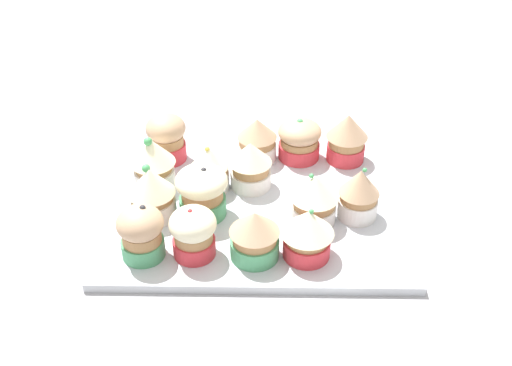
# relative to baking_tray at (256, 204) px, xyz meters

# --- Properties ---
(ground_plane) EXTENTS (1.80, 1.80, 0.03)m
(ground_plane) POSITION_rel_baking_tray_xyz_m (0.00, 0.00, -0.02)
(ground_plane) COLOR #9E9EA3
(baking_tray) EXTENTS (0.33, 0.40, 0.01)m
(baking_tray) POSITION_rel_baking_tray_xyz_m (0.00, 0.00, 0.00)
(baking_tray) COLOR silver
(baking_tray) RESTS_ON ground_plane
(cupcake_0) EXTENTS (0.06, 0.06, 0.07)m
(cupcake_0) POSITION_rel_baking_tray_xyz_m (-0.10, -0.13, 0.04)
(cupcake_0) COLOR #D1333D
(cupcake_0) RESTS_ON baking_tray
(cupcake_1) EXTENTS (0.06, 0.06, 0.08)m
(cupcake_1) POSITION_rel_baking_tray_xyz_m (-0.03, -0.14, 0.05)
(cupcake_1) COLOR white
(cupcake_1) RESTS_ON baking_tray
(cupcake_2) EXTENTS (0.06, 0.06, 0.08)m
(cupcake_2) POSITION_rel_baking_tray_xyz_m (0.03, -0.14, 0.04)
(cupcake_2) COLOR white
(cupcake_2) RESTS_ON baking_tray
(cupcake_3) EXTENTS (0.06, 0.06, 0.07)m
(cupcake_3) POSITION_rel_baking_tray_xyz_m (0.11, -0.14, 0.04)
(cupcake_3) COLOR #4C9E6B
(cupcake_3) RESTS_ON baking_tray
(cupcake_4) EXTENTS (0.05, 0.05, 0.07)m
(cupcake_4) POSITION_rel_baking_tray_xyz_m (-0.03, -0.06, 0.04)
(cupcake_4) COLOR white
(cupcake_4) RESTS_ON baking_tray
(cupcake_5) EXTENTS (0.07, 0.07, 0.07)m
(cupcake_5) POSITION_rel_baking_tray_xyz_m (0.03, -0.07, 0.04)
(cupcake_5) COLOR #4C9E6B
(cupcake_5) RESTS_ON baking_tray
(cupcake_6) EXTENTS (0.06, 0.06, 0.07)m
(cupcake_6) POSITION_rel_baking_tray_xyz_m (0.11, -0.07, 0.04)
(cupcake_6) COLOR #D1333D
(cupcake_6) RESTS_ON baking_tray
(cupcake_7) EXTENTS (0.06, 0.06, 0.07)m
(cupcake_7) POSITION_rel_baking_tray_xyz_m (-0.11, -0.00, 0.04)
(cupcake_7) COLOR white
(cupcake_7) RESTS_ON baking_tray
(cupcake_8) EXTENTS (0.06, 0.06, 0.07)m
(cupcake_8) POSITION_rel_baking_tray_xyz_m (-0.04, -0.01, 0.04)
(cupcake_8) COLOR white
(cupcake_8) RESTS_ON baking_tray
(cupcake_9) EXTENTS (0.06, 0.06, 0.07)m
(cupcake_9) POSITION_rel_baking_tray_xyz_m (0.11, -0.00, 0.04)
(cupcake_9) COLOR #4C9E6B
(cupcake_9) RESTS_ON baking_tray
(cupcake_10) EXTENTS (0.06, 0.06, 0.06)m
(cupcake_10) POSITION_rel_baking_tray_xyz_m (-0.11, 0.06, 0.04)
(cupcake_10) COLOR #D1333D
(cupcake_10) RESTS_ON baking_tray
(cupcake_11) EXTENTS (0.06, 0.06, 0.07)m
(cupcake_11) POSITION_rel_baking_tray_xyz_m (0.04, 0.08, 0.04)
(cupcake_11) COLOR white
(cupcake_11) RESTS_ON baking_tray
(cupcake_12) EXTENTS (0.07, 0.07, 0.07)m
(cupcake_12) POSITION_rel_baking_tray_xyz_m (0.11, 0.06, 0.04)
(cupcake_12) COLOR #D1333D
(cupcake_12) RESTS_ON baking_tray
(cupcake_13) EXTENTS (0.06, 0.06, 0.08)m
(cupcake_13) POSITION_rel_baking_tray_xyz_m (-0.10, 0.13, 0.05)
(cupcake_13) COLOR #D1333D
(cupcake_13) RESTS_ON baking_tray
(cupcake_14) EXTENTS (0.05, 0.05, 0.07)m
(cupcake_14) POSITION_rel_baking_tray_xyz_m (0.03, 0.13, 0.04)
(cupcake_14) COLOR white
(cupcake_14) RESTS_ON baking_tray
(napkin) EXTENTS (0.15, 0.14, 0.01)m
(napkin) POSITION_rel_baking_tray_xyz_m (0.26, 0.06, -0.00)
(napkin) COLOR white
(napkin) RESTS_ON ground_plane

